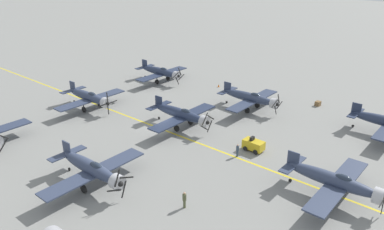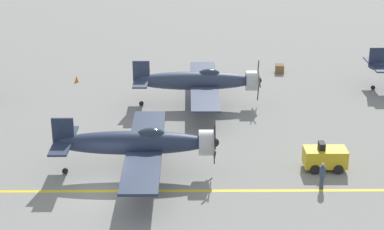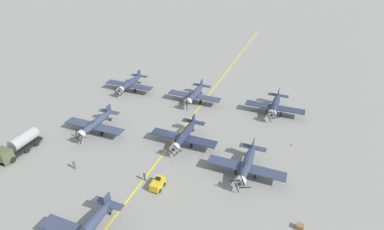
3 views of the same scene
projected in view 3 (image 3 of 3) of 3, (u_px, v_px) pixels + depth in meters
ground_plane at (177, 136)px, 55.74m from camera, size 400.00×400.00×0.00m
taxiway_stripe at (177, 136)px, 55.73m from camera, size 0.30×160.00×0.01m
airplane_mid_left at (247, 165)px, 45.56m from camera, size 12.00×9.98×3.68m
airplane_near_center at (195, 94)px, 66.36m from camera, size 12.00×9.98×3.80m
airplane_near_right at (130, 83)px, 71.34m from camera, size 12.00×9.98×3.65m
airplane_mid_right at (95, 124)px, 55.73m from camera, size 12.00×9.98×3.69m
airplane_mid_center at (184, 135)px, 52.44m from camera, size 12.00×9.98×3.65m
airplane_near_left at (275, 105)px, 61.95m from camera, size 12.00×9.98×3.67m
fuel_tanker at (18, 145)px, 50.76m from camera, size 2.67×8.00×2.98m
tow_tractor at (158, 184)px, 43.75m from camera, size 1.57×2.60×1.79m
ground_crew_walking at (74, 164)px, 47.32m from camera, size 0.38×0.38×1.75m
ground_crew_inspecting at (144, 176)px, 45.05m from camera, size 0.35×0.35×1.63m
supply_crate_by_tanker at (300, 227)px, 37.70m from camera, size 0.95×0.81×0.75m
traffic_cone at (292, 144)px, 53.05m from camera, size 0.36×0.36×0.55m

